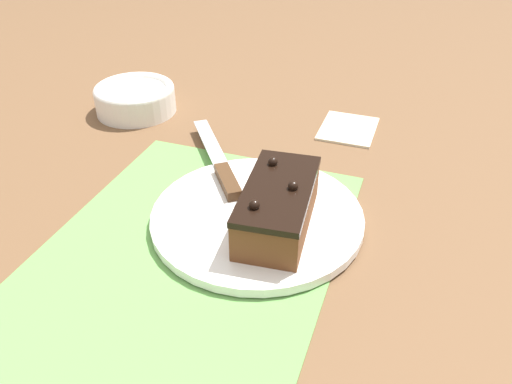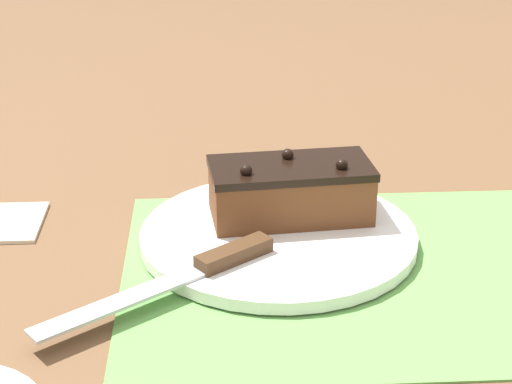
{
  "view_description": "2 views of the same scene",
  "coord_description": "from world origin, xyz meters",
  "px_view_note": "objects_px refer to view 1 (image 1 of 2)",
  "views": [
    {
      "loc": [
        -0.39,
        -0.23,
        0.4
      ],
      "look_at": [
        0.09,
        -0.05,
        0.04
      ],
      "focal_mm": 35.0,
      "sensor_mm": 36.0,
      "label": 1
    },
    {
      "loc": [
        0.15,
        0.68,
        0.39
      ],
      "look_at": [
        0.1,
        -0.09,
        0.04
      ],
      "focal_mm": 60.0,
      "sensor_mm": 36.0,
      "label": 2
    }
  ],
  "objects_px": {
    "small_bowl": "(135,98)",
    "chocolate_cake": "(278,206)",
    "serving_knife": "(223,168)",
    "cake_plate": "(257,216)"
  },
  "relations": [
    {
      "from": "chocolate_cake",
      "to": "small_bowl",
      "type": "distance_m",
      "value": 0.43
    },
    {
      "from": "cake_plate",
      "to": "small_bowl",
      "type": "height_order",
      "value": "small_bowl"
    },
    {
      "from": "serving_knife",
      "to": "small_bowl",
      "type": "bearing_deg",
      "value": 109.42
    },
    {
      "from": "cake_plate",
      "to": "chocolate_cake",
      "type": "bearing_deg",
      "value": -114.52
    },
    {
      "from": "chocolate_cake",
      "to": "serving_knife",
      "type": "bearing_deg",
      "value": 50.16
    },
    {
      "from": "serving_knife",
      "to": "small_bowl",
      "type": "distance_m",
      "value": 0.29
    },
    {
      "from": "chocolate_cake",
      "to": "small_bowl",
      "type": "xyz_separation_m",
      "value": [
        0.25,
        0.35,
        -0.02
      ]
    },
    {
      "from": "cake_plate",
      "to": "chocolate_cake",
      "type": "height_order",
      "value": "chocolate_cake"
    },
    {
      "from": "serving_knife",
      "to": "small_bowl",
      "type": "relative_size",
      "value": 1.44
    },
    {
      "from": "small_bowl",
      "to": "chocolate_cake",
      "type": "bearing_deg",
      "value": -125.79
    }
  ]
}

